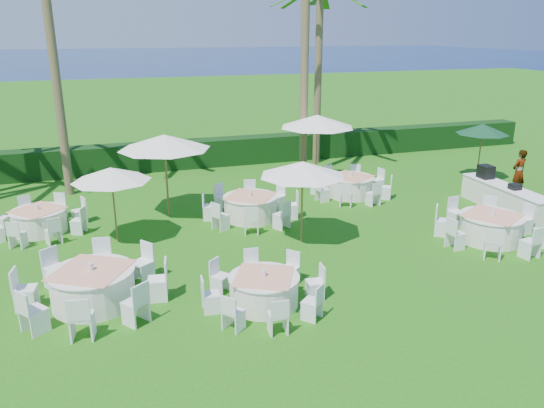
% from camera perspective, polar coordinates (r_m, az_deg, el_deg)
% --- Properties ---
extents(ground, '(120.00, 120.00, 0.00)m').
position_cam_1_polar(ground, '(13.35, 2.16, -7.97)').
color(ground, '#1D6110').
rests_on(ground, ground).
extents(hedge, '(34.00, 1.00, 1.20)m').
position_cam_1_polar(hedge, '(24.18, -7.79, 5.44)').
color(hedge, black).
rests_on(hedge, ground).
extents(ocean, '(260.00, 260.00, 0.00)m').
position_cam_1_polar(ocean, '(113.44, -16.65, 14.56)').
color(ocean, '#061642').
rests_on(ocean, ground).
extents(banquet_table_a, '(3.33, 3.33, 1.00)m').
position_cam_1_polar(banquet_table_a, '(12.66, -18.72, -8.35)').
color(banquet_table_a, white).
rests_on(banquet_table_a, ground).
extents(banquet_table_b, '(2.79, 2.79, 0.86)m').
position_cam_1_polar(banquet_table_b, '(12.00, -0.87, -9.19)').
color(banquet_table_b, white).
rests_on(banquet_table_b, ground).
extents(banquet_table_c, '(3.16, 3.16, 0.95)m').
position_cam_1_polar(banquet_table_c, '(16.73, 22.47, -2.31)').
color(banquet_table_c, white).
rests_on(banquet_table_c, ground).
extents(banquet_table_d, '(2.78, 2.78, 0.88)m').
position_cam_1_polar(banquet_table_d, '(17.62, -23.75, -1.60)').
color(banquet_table_d, white).
rests_on(banquet_table_d, ground).
extents(banquet_table_e, '(3.09, 3.09, 0.94)m').
position_cam_1_polar(banquet_table_e, '(17.27, -2.32, -0.28)').
color(banquet_table_e, white).
rests_on(banquet_table_e, ground).
extents(banquet_table_f, '(2.98, 2.98, 0.91)m').
position_cam_1_polar(banquet_table_f, '(19.86, 8.45, 1.97)').
color(banquet_table_f, white).
rests_on(banquet_table_f, ground).
extents(umbrella_a, '(2.22, 2.22, 2.24)m').
position_cam_1_polar(umbrella_a, '(15.52, -16.92, 3.07)').
color(umbrella_a, brown).
rests_on(umbrella_a, ground).
extents(umbrella_b, '(2.46, 2.46, 2.41)m').
position_cam_1_polar(umbrella_b, '(14.84, 3.31, 3.81)').
color(umbrella_b, brown).
rests_on(umbrella_b, ground).
extents(umbrella_c, '(2.96, 2.96, 2.72)m').
position_cam_1_polar(umbrella_c, '(17.36, -11.51, 6.56)').
color(umbrella_c, brown).
rests_on(umbrella_c, ground).
extents(umbrella_d, '(2.90, 2.90, 2.79)m').
position_cam_1_polar(umbrella_d, '(20.70, 4.89, 8.87)').
color(umbrella_d, brown).
rests_on(umbrella_d, ground).
extents(umbrella_green, '(2.05, 2.05, 2.32)m').
position_cam_1_polar(umbrella_green, '(22.96, 21.72, 7.50)').
color(umbrella_green, brown).
rests_on(umbrella_green, ground).
extents(buffet_table, '(0.84, 3.75, 1.33)m').
position_cam_1_polar(buffet_table, '(19.69, 23.71, 0.66)').
color(buffet_table, white).
rests_on(buffet_table, ground).
extents(staff_person, '(0.69, 0.51, 1.70)m').
position_cam_1_polar(staff_person, '(21.76, 25.02, 3.12)').
color(staff_person, gray).
rests_on(staff_person, ground).
extents(palm_b, '(4.32, 4.32, 10.14)m').
position_cam_1_polar(palm_b, '(20.56, -22.66, 15.93)').
color(palm_b, brown).
rests_on(palm_b, ground).
extents(palm_c, '(4.41, 4.07, 9.89)m').
position_cam_1_polar(palm_c, '(21.67, 3.58, 16.95)').
color(palm_c, brown).
rests_on(palm_c, ground).
extents(palm_d, '(4.40, 4.00, 7.79)m').
position_cam_1_polar(palm_d, '(24.22, 5.01, 14.50)').
color(palm_d, brown).
rests_on(palm_d, ground).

